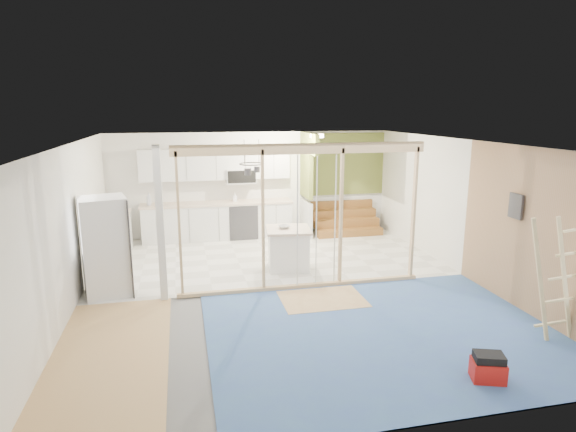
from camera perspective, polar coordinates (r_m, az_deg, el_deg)
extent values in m
cube|color=slate|center=(8.68, -0.25, -8.73)|extent=(7.00, 8.00, 0.01)
cube|color=white|center=(8.10, -0.27, 8.65)|extent=(7.00, 8.00, 0.01)
cube|color=white|center=(12.16, -4.30, 3.79)|extent=(7.00, 0.01, 2.60)
cube|color=white|center=(4.65, 10.55, -11.18)|extent=(7.00, 0.01, 2.60)
cube|color=white|center=(8.30, -24.58, -1.49)|extent=(0.01, 8.00, 2.60)
cube|color=white|center=(9.65, 20.49, 0.70)|extent=(0.01, 8.00, 2.60)
cube|color=white|center=(10.53, -2.59, -4.81)|extent=(7.00, 4.00, 0.02)
cube|color=teal|center=(7.22, 11.29, -13.51)|extent=(5.00, 4.00, 0.02)
cube|color=tan|center=(6.76, -20.58, -16.01)|extent=(1.50, 4.00, 0.02)
cube|color=tan|center=(8.25, 4.10, -9.80)|extent=(1.40, 1.00, 0.01)
cube|color=tan|center=(8.18, 1.80, 7.98)|extent=(4.40, 0.09, 0.18)
cube|color=tan|center=(8.73, 1.69, -8.27)|extent=(4.40, 0.09, 0.06)
cube|color=silver|center=(8.12, -14.90, -1.05)|extent=(0.12, 0.14, 2.60)
cube|color=tan|center=(8.11, -12.78, -0.95)|extent=(0.04, 0.09, 2.40)
cube|color=tan|center=(8.22, -2.99, -0.48)|extent=(0.05, 0.09, 2.40)
cube|color=tan|center=(8.56, 6.29, -0.01)|extent=(0.04, 0.09, 2.40)
cube|color=tan|center=(9.10, 14.67, 0.41)|extent=(0.04, 0.09, 2.40)
cylinder|color=silver|center=(8.33, 1.13, -0.86)|extent=(0.02, 0.02, 2.35)
cylinder|color=silver|center=(8.56, 5.60, -0.54)|extent=(0.02, 0.02, 2.35)
cylinder|color=silver|center=(8.44, 3.39, -0.69)|extent=(0.02, 0.02, 2.35)
cube|color=silver|center=(11.94, -8.30, -0.69)|extent=(3.60, 0.60, 0.88)
cube|color=beige|center=(11.84, -8.37, 1.50)|extent=(3.66, 0.64, 0.05)
cube|color=silver|center=(10.94, -19.94, -2.55)|extent=(0.60, 1.60, 0.88)
cube|color=beige|center=(10.84, -20.12, -0.18)|extent=(0.64, 1.64, 0.05)
cube|color=silver|center=(11.82, -8.56, 6.11)|extent=(3.60, 0.34, 0.75)
cube|color=silver|center=(11.87, -5.60, 4.76)|extent=(0.72, 0.38, 0.36)
cube|color=black|center=(11.69, -5.49, 4.64)|extent=(0.68, 0.02, 0.30)
cube|color=olive|center=(11.92, 2.21, 6.06)|extent=(0.10, 0.90, 1.60)
cube|color=silver|center=(12.15, 2.15, -0.28)|extent=(0.10, 0.90, 0.90)
cube|color=olive|center=(11.19, 3.15, 8.45)|extent=(0.10, 0.50, 0.50)
cube|color=olive|center=(12.64, 6.57, 6.13)|extent=(2.20, 0.04, 1.60)
cube|color=silver|center=(12.85, 6.42, 0.36)|extent=(2.20, 0.04, 0.90)
cube|color=brown|center=(12.21, 7.33, -2.00)|extent=(1.70, 0.26, 0.20)
cube|color=brown|center=(12.40, 6.95, -0.81)|extent=(1.70, 0.26, 0.20)
cube|color=brown|center=(12.60, 6.58, 0.34)|extent=(1.70, 0.26, 0.20)
cube|color=brown|center=(12.80, 6.23, 1.46)|extent=(1.70, 0.26, 0.20)
torus|color=black|center=(9.96, -4.31, 6.18)|extent=(0.52, 0.52, 0.02)
cylinder|color=black|center=(9.92, -5.20, 7.59)|extent=(0.01, 0.01, 0.50)
cylinder|color=black|center=(9.96, -3.48, 7.64)|extent=(0.01, 0.01, 0.50)
cylinder|color=#39383E|center=(9.87, -4.79, 5.24)|extent=(0.14, 0.14, 0.14)
cylinder|color=#39383E|center=(10.09, -3.71, 5.53)|extent=(0.12, 0.12, 0.12)
cube|color=#A47B59|center=(8.08, 28.02, -2.20)|extent=(0.02, 4.00, 2.60)
cube|color=#39383E|center=(8.43, 25.40, 1.07)|extent=(0.04, 0.30, 0.40)
cylinder|color=#FFEABF|center=(11.35, 3.45, 9.46)|extent=(0.32, 0.32, 0.08)
cube|color=white|center=(8.76, -20.83, -3.45)|extent=(0.89, 0.87, 1.72)
cube|color=#39383E|center=(8.71, -18.47, -3.36)|extent=(0.18, 0.67, 1.69)
cube|color=white|center=(9.63, 0.03, -4.11)|extent=(0.86, 0.86, 0.78)
cube|color=beige|center=(9.51, 0.03, -1.63)|extent=(0.96, 0.96, 0.05)
imported|color=silver|center=(9.53, -0.48, -1.29)|extent=(0.27, 0.27, 0.06)
imported|color=#AEB3C2|center=(11.77, -16.17, 1.95)|extent=(0.15, 0.15, 0.31)
imported|color=white|center=(11.87, -6.30, 2.22)|extent=(0.09, 0.10, 0.21)
cube|color=#AC150F|center=(6.41, 22.60, -16.62)|extent=(0.44, 0.39, 0.26)
cube|color=black|center=(6.33, 22.74, -15.21)|extent=(0.40, 0.34, 0.09)
cube|color=#DEC787|center=(7.38, 27.72, -6.82)|extent=(0.41, 0.15, 1.75)
cube|color=#DEC787|center=(7.63, 29.94, -6.46)|extent=(0.41, 0.15, 1.75)
cube|color=#DEC787|center=(7.75, 28.62, -11.13)|extent=(0.41, 0.15, 0.12)
cube|color=#DEC787|center=(7.68, 29.28, -8.73)|extent=(0.41, 0.15, 0.12)
cube|color=#DEC787|center=(7.62, 29.95, -6.29)|extent=(0.41, 0.15, 0.12)
cube|color=#DEC787|center=(7.57, 30.61, -3.81)|extent=(0.41, 0.15, 0.12)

